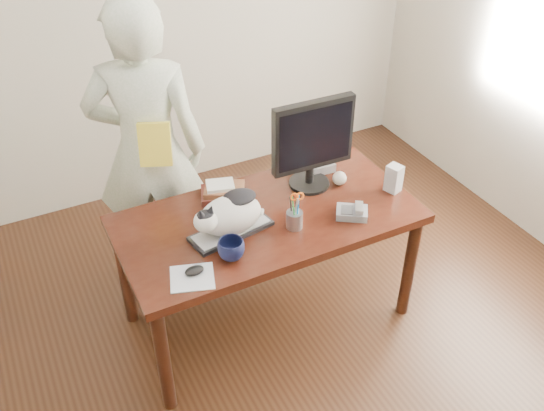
{
  "coord_description": "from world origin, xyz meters",
  "views": [
    {
      "loc": [
        -1.14,
        -1.7,
        2.7
      ],
      "look_at": [
        0.0,
        0.55,
        0.85
      ],
      "focal_mm": 40.0,
      "sensor_mm": 36.0,
      "label": 1
    }
  ],
  "objects_px": {
    "speaker": "(394,178)",
    "book_stack": "(223,191)",
    "keyboard": "(231,231)",
    "baseball": "(339,178)",
    "desk": "(262,229)",
    "coffee_mug": "(231,249)",
    "person": "(148,152)",
    "pen_cup": "(295,218)",
    "cat": "(228,214)",
    "monitor": "(313,140)",
    "mouse": "(194,271)",
    "calculator": "(318,163)",
    "phone": "(353,212)"
  },
  "relations": [
    {
      "from": "cat",
      "to": "book_stack",
      "type": "bearing_deg",
      "value": 62.22
    },
    {
      "from": "calculator",
      "to": "phone",
      "type": "bearing_deg",
      "value": -95.43
    },
    {
      "from": "desk",
      "to": "monitor",
      "type": "xyz_separation_m",
      "value": [
        0.34,
        0.06,
        0.45
      ]
    },
    {
      "from": "book_stack",
      "to": "monitor",
      "type": "bearing_deg",
      "value": 9.04
    },
    {
      "from": "desk",
      "to": "monitor",
      "type": "bearing_deg",
      "value": 9.77
    },
    {
      "from": "desk",
      "to": "pen_cup",
      "type": "bearing_deg",
      "value": -70.63
    },
    {
      "from": "monitor",
      "to": "calculator",
      "type": "height_order",
      "value": "monitor"
    },
    {
      "from": "monitor",
      "to": "person",
      "type": "relative_size",
      "value": 0.29
    },
    {
      "from": "book_stack",
      "to": "baseball",
      "type": "bearing_deg",
      "value": 7.74
    },
    {
      "from": "pen_cup",
      "to": "book_stack",
      "type": "relative_size",
      "value": 0.77
    },
    {
      "from": "monitor",
      "to": "coffee_mug",
      "type": "xyz_separation_m",
      "value": [
        -0.65,
        -0.36,
        -0.25
      ]
    },
    {
      "from": "mouse",
      "to": "baseball",
      "type": "distance_m",
      "value": 1.06
    },
    {
      "from": "monitor",
      "to": "desk",
      "type": "bearing_deg",
      "value": -168.77
    },
    {
      "from": "pen_cup",
      "to": "keyboard",
      "type": "bearing_deg",
      "value": 161.24
    },
    {
      "from": "coffee_mug",
      "to": "person",
      "type": "distance_m",
      "value": 0.89
    },
    {
      "from": "monitor",
      "to": "book_stack",
      "type": "xyz_separation_m",
      "value": [
        -0.49,
        0.13,
        -0.26
      ]
    },
    {
      "from": "monitor",
      "to": "keyboard",
      "type": "bearing_deg",
      "value": -161.05
    },
    {
      "from": "pen_cup",
      "to": "book_stack",
      "type": "height_order",
      "value": "pen_cup"
    },
    {
      "from": "mouse",
      "to": "phone",
      "type": "height_order",
      "value": "phone"
    },
    {
      "from": "calculator",
      "to": "person",
      "type": "xyz_separation_m",
      "value": [
        -0.91,
        0.36,
        0.13
      ]
    },
    {
      "from": "desk",
      "to": "pen_cup",
      "type": "distance_m",
      "value": 0.32
    },
    {
      "from": "pen_cup",
      "to": "person",
      "type": "relative_size",
      "value": 0.12
    },
    {
      "from": "cat",
      "to": "calculator",
      "type": "distance_m",
      "value": 0.81
    },
    {
      "from": "keyboard",
      "to": "baseball",
      "type": "relative_size",
      "value": 5.64
    },
    {
      "from": "phone",
      "to": "desk",
      "type": "bearing_deg",
      "value": 178.55
    },
    {
      "from": "book_stack",
      "to": "phone",
      "type": "bearing_deg",
      "value": -17.05
    },
    {
      "from": "desk",
      "to": "pen_cup",
      "type": "xyz_separation_m",
      "value": [
        0.08,
        -0.23,
        0.21
      ]
    },
    {
      "from": "keyboard",
      "to": "cat",
      "type": "relative_size",
      "value": 1.08
    },
    {
      "from": "mouse",
      "to": "phone",
      "type": "distance_m",
      "value": 0.91
    },
    {
      "from": "calculator",
      "to": "mouse",
      "type": "bearing_deg",
      "value": -147.35
    },
    {
      "from": "baseball",
      "to": "monitor",
      "type": "bearing_deg",
      "value": 160.2
    },
    {
      "from": "keyboard",
      "to": "cat",
      "type": "distance_m",
      "value": 0.11
    },
    {
      "from": "mouse",
      "to": "person",
      "type": "distance_m",
      "value": 0.92
    },
    {
      "from": "book_stack",
      "to": "pen_cup",
      "type": "bearing_deg",
      "value": -37.94
    },
    {
      "from": "mouse",
      "to": "coffee_mug",
      "type": "distance_m",
      "value": 0.21
    },
    {
      "from": "desk",
      "to": "baseball",
      "type": "relative_size",
      "value": 19.8
    },
    {
      "from": "cat",
      "to": "phone",
      "type": "bearing_deg",
      "value": -23.52
    },
    {
      "from": "speaker",
      "to": "book_stack",
      "type": "distance_m",
      "value": 0.95
    },
    {
      "from": "cat",
      "to": "baseball",
      "type": "relative_size",
      "value": 5.24
    },
    {
      "from": "desk",
      "to": "person",
      "type": "distance_m",
      "value": 0.78
    },
    {
      "from": "pen_cup",
      "to": "book_stack",
      "type": "distance_m",
      "value": 0.47
    },
    {
      "from": "person",
      "to": "cat",
      "type": "bearing_deg",
      "value": 128.1
    },
    {
      "from": "desk",
      "to": "person",
      "type": "relative_size",
      "value": 0.88
    },
    {
      "from": "keyboard",
      "to": "baseball",
      "type": "distance_m",
      "value": 0.74
    },
    {
      "from": "phone",
      "to": "person",
      "type": "distance_m",
      "value": 1.2
    },
    {
      "from": "mouse",
      "to": "book_stack",
      "type": "height_order",
      "value": "book_stack"
    },
    {
      "from": "mouse",
      "to": "pen_cup",
      "type": "bearing_deg",
      "value": 27.47
    },
    {
      "from": "baseball",
      "to": "phone",
      "type": "bearing_deg",
      "value": -108.55
    },
    {
      "from": "desk",
      "to": "keyboard",
      "type": "distance_m",
      "value": 0.31
    },
    {
      "from": "mouse",
      "to": "coffee_mug",
      "type": "bearing_deg",
      "value": 25.61
    }
  ]
}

